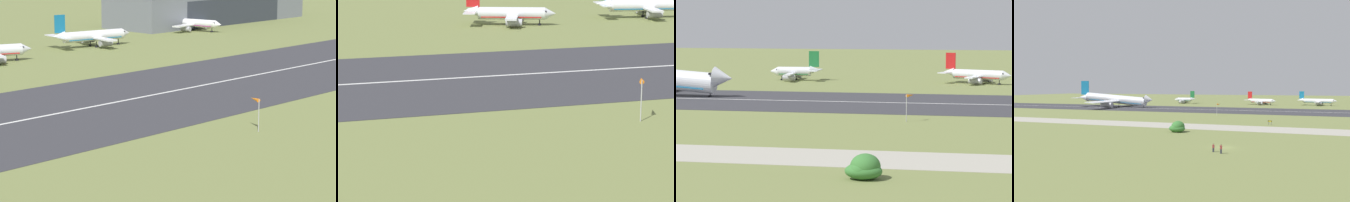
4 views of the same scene
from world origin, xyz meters
The scene contains 5 objects.
runway_strip centered at (0.00, 108.05, 0.03)m, with size 497.67×45.66×0.06m, color #333338.
runway_centreline centered at (0.00, 108.05, 0.07)m, with size 447.90×0.70×0.01m, color silver.
airplane_parked_east centered at (-7.37, 166.88, 2.72)m, with size 22.64×18.00×9.24m.
airplane_parked_far_east centered at (29.50, 170.78, 3.04)m, with size 25.24×19.70×9.54m.
windsock_pole centered at (-17.83, 76.10, 4.75)m, with size 1.59×2.68×5.28m.
Camera 2 is at (-62.12, -12.38, 24.80)m, focal length 85.00 mm.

